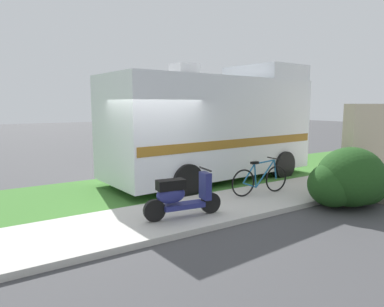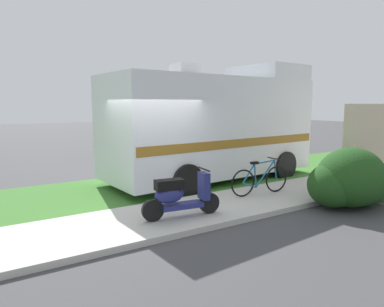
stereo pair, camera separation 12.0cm
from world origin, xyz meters
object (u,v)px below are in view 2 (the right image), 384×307
at_px(motorhome_rv, 214,125).
at_px(bicycle, 260,179).
at_px(pickup_truck_near, 237,134).
at_px(bottle_green, 361,179).
at_px(scooter, 179,195).

distance_m(motorhome_rv, bicycle, 2.69).
height_order(bicycle, pickup_truck_near, pickup_truck_near).
bearing_deg(bottle_green, scooter, 178.52).
bearing_deg(pickup_truck_near, motorhome_rv, -135.94).
height_order(motorhome_rv, scooter, motorhome_rv).
relative_size(bicycle, bottle_green, 6.93).
relative_size(motorhome_rv, bottle_green, 26.85).
height_order(motorhome_rv, bicycle, motorhome_rv).
height_order(scooter, pickup_truck_near, pickup_truck_near).
bearing_deg(scooter, bottle_green, -1.48).
height_order(scooter, bicycle, scooter).
bearing_deg(bottle_green, pickup_truck_near, 78.63).
bearing_deg(motorhome_rv, bicycle, -96.31).
xyz_separation_m(motorhome_rv, scooter, (-2.91, -2.85, -1.17)).
bearing_deg(bicycle, bottle_green, -10.72).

